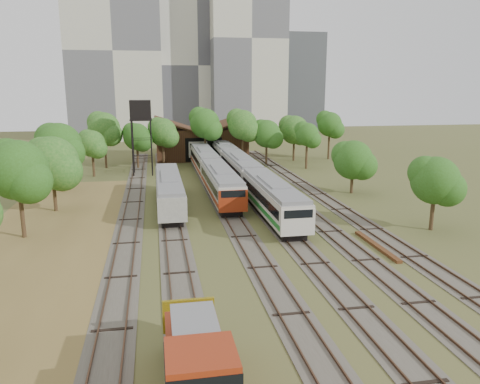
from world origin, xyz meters
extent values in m
plane|color=#475123|center=(0.00, 0.00, 0.00)|extent=(240.00, 240.00, 0.00)
cube|color=brown|center=(-18.00, 8.00, 0.02)|extent=(14.00, 60.00, 0.04)
cube|color=#4C473D|center=(-12.00, 25.00, 0.03)|extent=(2.60, 80.00, 0.06)
cube|color=#472D1E|center=(-12.72, 25.00, 0.12)|extent=(0.08, 80.00, 0.14)
cube|color=#472D1E|center=(-11.28, 25.00, 0.12)|extent=(0.08, 80.00, 0.14)
cube|color=#4C473D|center=(-8.00, 25.00, 0.03)|extent=(2.60, 80.00, 0.06)
cube|color=#472D1E|center=(-8.72, 25.00, 0.12)|extent=(0.08, 80.00, 0.14)
cube|color=#472D1E|center=(-7.28, 25.00, 0.12)|extent=(0.08, 80.00, 0.14)
cube|color=#4C473D|center=(-2.00, 25.00, 0.03)|extent=(2.60, 80.00, 0.06)
cube|color=#472D1E|center=(-2.72, 25.00, 0.12)|extent=(0.08, 80.00, 0.14)
cube|color=#472D1E|center=(-1.28, 25.00, 0.12)|extent=(0.08, 80.00, 0.14)
cube|color=#4C473D|center=(2.00, 25.00, 0.03)|extent=(2.60, 80.00, 0.06)
cube|color=#472D1E|center=(1.28, 25.00, 0.12)|extent=(0.08, 80.00, 0.14)
cube|color=#472D1E|center=(2.72, 25.00, 0.12)|extent=(0.08, 80.00, 0.14)
cube|color=#4C473D|center=(6.00, 25.00, 0.03)|extent=(2.60, 80.00, 0.06)
cube|color=#472D1E|center=(5.28, 25.00, 0.12)|extent=(0.08, 80.00, 0.14)
cube|color=#472D1E|center=(6.72, 25.00, 0.12)|extent=(0.08, 80.00, 0.14)
cube|color=#4C473D|center=(10.00, 25.00, 0.03)|extent=(2.60, 80.00, 0.06)
cube|color=#472D1E|center=(9.28, 25.00, 0.12)|extent=(0.08, 80.00, 0.14)
cube|color=#472D1E|center=(10.72, 25.00, 0.12)|extent=(0.08, 80.00, 0.14)
cube|color=black|center=(-2.00, 24.45, 0.39)|extent=(2.17, 15.64, 0.79)
cube|color=beige|center=(-2.00, 24.45, 2.02)|extent=(2.86, 17.00, 2.47)
cube|color=black|center=(-2.00, 24.45, 2.32)|extent=(2.92, 15.64, 0.84)
cube|color=slate|center=(-2.00, 24.45, 3.44)|extent=(2.63, 16.66, 0.36)
cube|color=maroon|center=(-2.00, 24.45, 1.33)|extent=(2.92, 16.66, 0.44)
cube|color=maroon|center=(-2.00, 16.00, 1.90)|extent=(2.90, 0.25, 2.22)
cube|color=black|center=(-2.00, 41.95, 0.39)|extent=(2.17, 15.64, 0.79)
cube|color=beige|center=(-2.00, 41.95, 2.02)|extent=(2.86, 17.00, 2.47)
cube|color=black|center=(-2.00, 41.95, 2.32)|extent=(2.92, 15.64, 0.84)
cube|color=slate|center=(-2.00, 41.95, 3.44)|extent=(2.63, 16.66, 0.36)
cube|color=maroon|center=(-2.00, 41.95, 1.33)|extent=(2.92, 16.66, 0.44)
cube|color=black|center=(2.00, 16.11, 0.40)|extent=(2.19, 15.64, 0.80)
cube|color=beige|center=(2.00, 16.11, 2.04)|extent=(2.89, 17.00, 2.49)
cube|color=black|center=(2.00, 16.11, 2.34)|extent=(2.95, 15.64, 0.85)
cube|color=slate|center=(2.00, 16.11, 3.47)|extent=(2.66, 16.66, 0.36)
cube|color=#1B6F24|center=(2.00, 16.11, 1.35)|extent=(2.95, 16.66, 0.45)
cube|color=beige|center=(2.00, 7.66, 1.92)|extent=(2.93, 0.25, 2.24)
cube|color=black|center=(2.00, 33.61, 0.40)|extent=(2.19, 15.64, 0.80)
cube|color=beige|center=(2.00, 33.61, 2.04)|extent=(2.89, 17.00, 2.49)
cube|color=black|center=(2.00, 33.61, 2.34)|extent=(2.95, 15.64, 0.85)
cube|color=slate|center=(2.00, 33.61, 3.47)|extent=(2.66, 16.66, 0.36)
cube|color=#1B6F24|center=(2.00, 33.61, 1.35)|extent=(2.95, 16.66, 0.45)
cube|color=black|center=(2.00, 51.11, 0.40)|extent=(2.19, 15.64, 0.80)
cube|color=beige|center=(2.00, 51.11, 2.04)|extent=(2.89, 17.00, 2.49)
cube|color=black|center=(2.00, 51.11, 2.34)|extent=(2.95, 15.64, 0.85)
cube|color=slate|center=(2.00, 51.11, 3.47)|extent=(2.66, 16.66, 0.36)
cube|color=#1B6F24|center=(2.00, 51.11, 1.35)|extent=(2.95, 16.66, 0.45)
cube|color=black|center=(-2.00, 60.45, 0.44)|extent=(2.43, 14.72, 0.88)
cube|color=beige|center=(-2.00, 60.45, 2.26)|extent=(3.20, 16.00, 2.76)
cube|color=black|center=(-2.00, 60.45, 2.59)|extent=(3.26, 14.72, 0.94)
cube|color=slate|center=(-2.00, 60.45, 3.84)|extent=(2.94, 15.68, 0.40)
cube|color=#1B6F24|center=(-2.00, 60.45, 1.49)|extent=(3.26, 15.68, 0.50)
cube|color=beige|center=(-2.00, 52.50, 2.12)|extent=(3.24, 0.25, 2.48)
cube|color=black|center=(-8.00, -10.00, 0.43)|extent=(2.13, 7.20, 0.87)
cube|color=maroon|center=(-8.00, -9.20, 1.59)|extent=(2.42, 4.40, 1.45)
cube|color=maroon|center=(-8.00, -12.60, 2.17)|extent=(2.61, 2.51, 2.61)
cube|color=black|center=(-8.00, -12.60, 2.80)|extent=(2.66, 2.56, 0.87)
cube|color=gold|center=(-8.00, -6.05, 1.55)|extent=(2.61, 0.20, 1.74)
cube|color=slate|center=(-8.00, -10.00, 3.19)|extent=(1.93, 3.60, 0.19)
cube|color=black|center=(-8.00, 22.44, 0.37)|extent=(2.04, 16.56, 0.74)
cube|color=gray|center=(-8.00, 22.44, 1.90)|extent=(2.69, 18.00, 2.32)
cube|color=black|center=(-8.00, 22.44, 2.18)|extent=(2.75, 16.56, 0.79)
cube|color=slate|center=(-8.00, 22.44, 3.22)|extent=(2.47, 17.64, 0.33)
cylinder|color=black|center=(-12.54, 41.40, 4.02)|extent=(0.20, 0.20, 8.04)
cylinder|color=black|center=(-9.83, 41.40, 4.02)|extent=(0.20, 0.20, 8.04)
cylinder|color=black|center=(-12.54, 44.11, 4.02)|extent=(0.20, 0.20, 8.04)
cylinder|color=black|center=(-9.83, 44.11, 4.02)|extent=(0.20, 0.20, 8.04)
cube|color=black|center=(-11.19, 42.76, 8.14)|extent=(3.17, 3.17, 0.20)
cube|color=black|center=(-11.19, 42.76, 9.60)|extent=(3.01, 3.01, 2.71)
cube|color=#573118|center=(8.20, 5.85, 0.12)|extent=(0.47, 7.47, 0.24)
cube|color=#3D2216|center=(-1.00, 58.00, 2.75)|extent=(16.00, 11.00, 5.50)
cube|color=#3D2216|center=(-5.00, 58.00, 6.10)|extent=(8.45, 11.55, 2.96)
cube|color=#3D2216|center=(3.00, 58.00, 6.10)|extent=(8.45, 11.55, 2.96)
cube|color=black|center=(-1.00, 52.55, 2.20)|extent=(6.40, 0.15, 4.12)
cylinder|color=#382616|center=(-20.84, 13.78, 2.35)|extent=(0.36, 0.36, 4.69)
sphere|color=#295316|center=(-20.84, 13.78, 5.97)|extent=(5.10, 5.10, 5.10)
cylinder|color=#382616|center=(-19.90, 22.69, 2.02)|extent=(0.36, 0.36, 4.03)
sphere|color=#295316|center=(-19.90, 22.69, 5.13)|extent=(5.53, 5.53, 5.53)
cylinder|color=#382616|center=(-20.94, 32.41, 2.27)|extent=(0.36, 0.36, 4.55)
sphere|color=#295316|center=(-20.94, 32.41, 5.79)|extent=(5.57, 5.57, 5.57)
cylinder|color=#382616|center=(-18.27, 42.32, 1.89)|extent=(0.36, 0.36, 3.78)
sphere|color=#295316|center=(-18.27, 42.32, 4.81)|extent=(3.87, 3.87, 3.87)
cylinder|color=#382616|center=(-17.19, 49.57, 2.51)|extent=(0.36, 0.36, 5.03)
sphere|color=#295316|center=(-17.19, 49.57, 6.40)|extent=(5.07, 5.07, 5.07)
cylinder|color=#382616|center=(-12.10, 48.51, 1.99)|extent=(0.36, 0.36, 3.97)
sphere|color=#295316|center=(-12.10, 48.51, 5.06)|extent=(4.31, 4.31, 4.31)
cylinder|color=#382616|center=(-7.98, 49.43, 2.21)|extent=(0.36, 0.36, 4.42)
sphere|color=#295316|center=(-7.98, 49.43, 5.63)|extent=(4.56, 4.56, 4.56)
cylinder|color=#382616|center=(-1.02, 49.84, 2.72)|extent=(0.36, 0.36, 5.44)
sphere|color=#295316|center=(-1.02, 49.84, 6.92)|extent=(4.94, 4.94, 4.94)
cylinder|color=#382616|center=(5.22, 49.31, 2.61)|extent=(0.36, 0.36, 5.22)
sphere|color=#295316|center=(5.22, 49.31, 6.64)|extent=(4.98, 4.98, 4.98)
cylinder|color=#382616|center=(9.12, 48.25, 2.05)|extent=(0.36, 0.36, 4.09)
sphere|color=#295316|center=(9.12, 48.25, 5.21)|extent=(4.62, 4.62, 4.62)
cylinder|color=#382616|center=(14.87, 51.45, 2.15)|extent=(0.36, 0.36, 4.29)
sphere|color=#295316|center=(14.87, 51.45, 5.46)|extent=(4.99, 4.99, 4.99)
cylinder|color=#382616|center=(21.68, 52.22, 2.47)|extent=(0.36, 0.36, 4.94)
sphere|color=#295316|center=(21.68, 52.22, 6.29)|extent=(4.38, 4.38, 4.38)
cylinder|color=#382616|center=(15.31, 9.45, 1.82)|extent=(0.36, 0.36, 3.64)
sphere|color=#295316|center=(15.31, 9.45, 4.63)|extent=(4.31, 4.31, 4.31)
cylinder|color=#382616|center=(14.37, 25.11, 1.63)|extent=(0.36, 0.36, 3.25)
sphere|color=#295316|center=(14.37, 25.11, 4.14)|extent=(4.77, 4.77, 4.77)
cylinder|color=#382616|center=(14.48, 43.17, 2.15)|extent=(0.36, 0.36, 4.30)
sphere|color=#295316|center=(14.48, 43.17, 5.47)|extent=(3.69, 3.69, 3.69)
cube|color=beige|center=(-18.00, 95.00, 21.00)|extent=(22.00, 16.00, 42.00)
cube|color=beige|center=(2.00, 100.00, 18.00)|extent=(20.00, 18.00, 36.00)
cube|color=beige|center=(14.00, 92.00, 24.00)|extent=(18.00, 16.00, 48.00)
cube|color=#404447|center=(34.00, 110.00, 14.00)|extent=(12.00, 12.00, 28.00)
camera|label=1|loc=(-9.36, -27.85, 12.83)|focal=35.00mm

